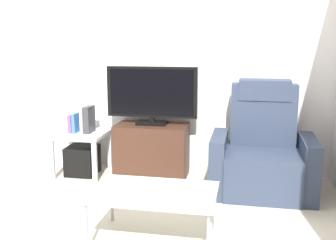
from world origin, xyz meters
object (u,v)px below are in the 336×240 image
(book_leftmost, at_px, (72,123))
(book_middle, at_px, (75,123))
(recliner_armchair, at_px, (262,154))
(coffee_table, at_px, (154,194))
(television, at_px, (152,94))
(cell_phone, at_px, (169,195))
(tv_stand, at_px, (152,150))
(subwoofer_box, at_px, (82,160))
(side_table, at_px, (82,139))
(game_console, at_px, (89,119))

(book_leftmost, bearing_deg, book_middle, 0.00)
(recliner_armchair, xyz_separation_m, coffee_table, (-0.80, -1.22, -0.01))
(television, height_order, cell_phone, television)
(tv_stand, distance_m, subwoofer_box, 0.78)
(recliner_armchair, distance_m, side_table, 1.94)
(book_leftmost, height_order, book_middle, book_middle)
(tv_stand, relative_size, game_console, 2.65)
(television, xyz_separation_m, book_leftmost, (-0.87, -0.14, -0.33))
(coffee_table, bearing_deg, side_table, 130.00)
(side_table, bearing_deg, recliner_armchair, -3.86)
(side_table, bearing_deg, book_middle, -160.00)
(game_console, distance_m, coffee_table, 1.73)
(tv_stand, xyz_separation_m, coffee_table, (0.36, -1.45, 0.08))
(game_console, height_order, coffee_table, game_console)
(tv_stand, bearing_deg, subwoofer_box, -172.42)
(cell_phone, bearing_deg, subwoofer_box, 106.62)
(tv_stand, relative_size, recliner_armchair, 0.72)
(game_console, xyz_separation_m, coffee_table, (1.04, -1.36, -0.26))
(television, relative_size, side_table, 1.82)
(coffee_table, bearing_deg, book_leftmost, 132.84)
(tv_stand, height_order, book_leftmost, book_leftmost)
(television, bearing_deg, book_middle, -170.28)
(side_table, bearing_deg, book_leftmost, -168.69)
(recliner_armchair, bearing_deg, book_leftmost, 166.12)
(tv_stand, distance_m, coffee_table, 1.50)
(television, xyz_separation_m, recliner_armchair, (1.17, -0.25, -0.53))
(recliner_armchair, height_order, book_leftmost, recliner_armchair)
(recliner_armchair, xyz_separation_m, game_console, (-1.84, 0.14, 0.25))
(television, distance_m, book_leftmost, 0.94)
(subwoofer_box, bearing_deg, book_middle, -160.00)
(recliner_armchair, distance_m, coffee_table, 1.46)
(book_leftmost, bearing_deg, side_table, 11.31)
(game_console, distance_m, cell_phone, 1.85)
(television, bearing_deg, tv_stand, -90.00)
(television, bearing_deg, coffee_table, -76.10)
(television, bearing_deg, recliner_armchair, -12.15)
(recliner_armchair, xyz_separation_m, book_middle, (-1.99, 0.11, 0.21))
(book_leftmost, distance_m, book_middle, 0.05)
(book_middle, xyz_separation_m, coffee_table, (1.19, -1.33, -0.22))
(recliner_armchair, bearing_deg, game_console, 164.87)
(television, xyz_separation_m, coffee_table, (0.36, -1.47, -0.54))
(television, xyz_separation_m, subwoofer_box, (-0.77, -0.12, -0.74))
(game_console, height_order, cell_phone, game_console)
(side_table, height_order, subwoofer_box, side_table)
(book_leftmost, bearing_deg, subwoofer_box, 11.31)
(game_console, bearing_deg, side_table, -173.66)
(subwoofer_box, distance_m, game_console, 0.47)
(game_console, bearing_deg, coffee_table, -52.52)
(cell_phone, bearing_deg, recliner_armchair, 36.81)
(recliner_armchair, relative_size, cell_phone, 7.20)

